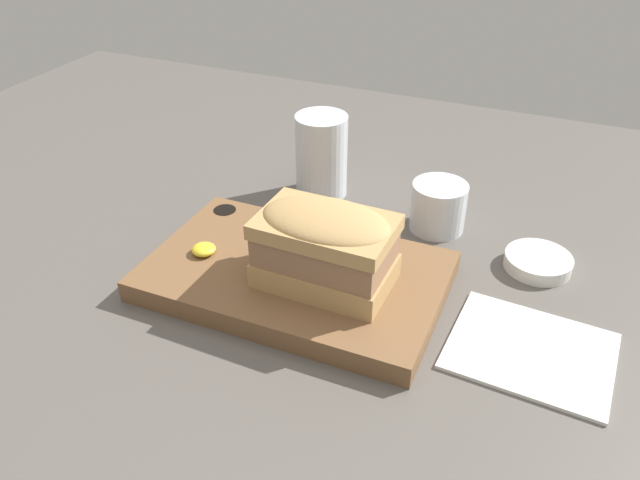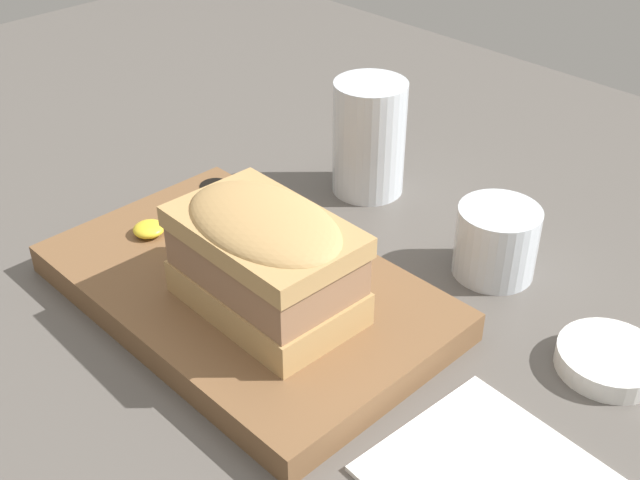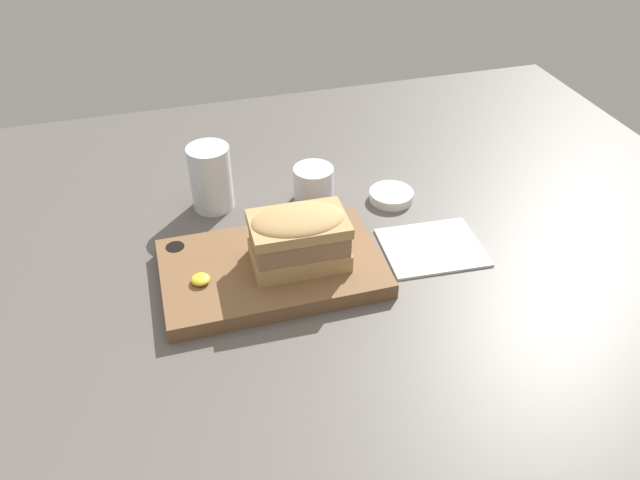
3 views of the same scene
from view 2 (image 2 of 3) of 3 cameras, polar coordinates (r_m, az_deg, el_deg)
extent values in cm
cube|color=#56514C|center=(64.26, -4.31, -5.89)|extent=(158.82, 121.76, 2.00)
cube|color=brown|center=(64.06, -5.18, -3.52)|extent=(31.87, 19.82, 2.48)
cylinder|color=black|center=(76.05, -7.48, 3.49)|extent=(2.78, 2.78, 1.24)
cube|color=tan|center=(59.43, -3.80, -3.71)|extent=(13.85, 8.98, 2.68)
cube|color=#936B4C|center=(57.69, -3.91, -1.39)|extent=(13.29, 8.62, 3.20)
cube|color=tan|center=(56.34, -4.00, 0.60)|extent=(13.85, 8.98, 1.61)
ellipsoid|color=tan|center=(55.98, -4.02, 1.18)|extent=(13.57, 8.80, 2.41)
ellipsoid|color=yellow|center=(69.31, -12.07, 0.77)|extent=(2.68, 2.68, 1.07)
cylinder|color=silver|center=(77.07, 3.51, 7.27)|extent=(6.98, 6.98, 11.19)
cylinder|color=silver|center=(78.39, 3.44, 5.38)|extent=(6.14, 6.14, 5.04)
cylinder|color=silver|center=(67.70, 12.42, -0.10)|extent=(6.84, 6.84, 6.11)
cylinder|color=#33050F|center=(68.06, 12.36, -0.55)|extent=(6.16, 6.16, 4.43)
cylinder|color=white|center=(61.73, 19.86, -8.00)|extent=(7.57, 7.57, 1.62)
camera|label=1|loc=(0.24, -94.96, 3.35)|focal=35.00mm
camera|label=3|loc=(0.68, -91.85, 19.75)|focal=35.00mm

